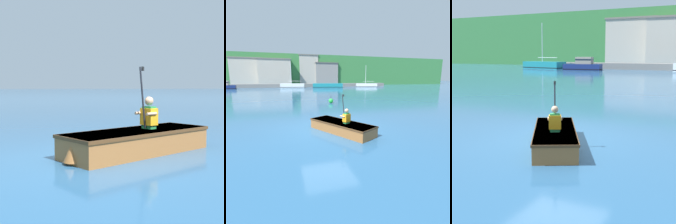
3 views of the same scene
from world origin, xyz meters
The scene contains 13 objects.
ground_plane centered at (0.00, 0.00, 0.00)m, with size 300.00×300.00×0.00m, color #28567F.
shoreline_ridge centered at (0.00, 60.45, 4.95)m, with size 120.00×20.00×9.90m.
waterfront_warehouse_left centered at (-12.74, 55.02, 4.23)m, with size 9.29×9.56×8.44m.
waterfront_office_block_center centered at (-4.59, 51.72, 4.01)m, with size 9.42×10.15×8.01m.
waterfront_apartment_right centered at (5.77, 53.84, 4.94)m, with size 6.35×7.41×9.85m.
waterfront_tower_far centered at (11.63, 53.33, 3.75)m, with size 7.76×7.40×7.47m.
marina_dock centered at (0.00, 40.63, 0.45)m, with size 53.61×2.40×0.90m.
moored_boat_dock_west_end centered at (-0.13, 37.39, 0.51)m, with size 5.97×2.70×5.94m.
moored_boat_dock_center_near centered at (8.36, 35.25, 0.51)m, with size 7.73×4.17×1.07m.
moored_boat_dock_center_far centered at (19.37, 36.09, 0.44)m, with size 5.82×2.98×5.78m.
rowboat_foreground centered at (0.38, -0.81, 0.25)m, with size 2.39×3.20×0.45m.
person_paddler centered at (0.55, -1.11, 0.73)m, with size 0.44×0.44×1.20m.
channel_buoy centered at (2.20, 8.03, 0.22)m, with size 0.44×0.44×0.72m.
Camera 2 is at (-1.83, -7.85, 2.31)m, focal length 28.00 mm.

